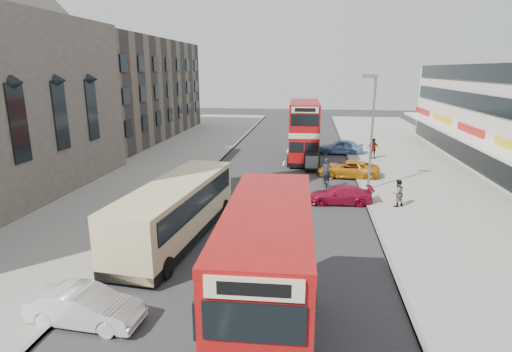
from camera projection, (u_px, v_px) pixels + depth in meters
The scene contains 18 objects.
ground at pixel (228, 343), 13.03m from camera, with size 160.00×160.00×0.00m, color #28282B.
road_surface at pixel (279, 180), 32.20m from camera, with size 12.00×90.00×0.01m, color #28282B.
pavement_right at pixel (438, 185), 30.63m from camera, with size 12.00×90.00×0.15m, color gray.
pavement_left at pixel (133, 174), 33.74m from camera, with size 12.00×90.00×0.15m, color gray.
kerb_left at pixel (203, 177), 32.97m from camera, with size 0.20×90.00×0.16m, color gray.
kerb_right at pixel (358, 182), 31.40m from camera, with size 0.20×90.00×0.16m, color gray.
brick_terrace at pixel (114, 90), 50.80m from camera, with size 14.00×28.00×12.00m, color #66594C.
street_lamp at pixel (371, 124), 28.24m from camera, with size 1.00×0.20×8.12m.
bus_main at pixel (268, 287), 11.60m from camera, with size 2.57×8.51×4.67m.
bus_second at pixel (304, 131), 38.70m from camera, with size 2.94×9.75×5.35m.
coach at pixel (177, 208), 20.69m from camera, with size 3.63×10.62×2.76m.
car_left_front at pixel (85, 307), 13.88m from camera, with size 1.36×3.91×1.29m, color silver.
car_right_a at pixel (340, 195), 26.42m from camera, with size 1.65×4.06×1.18m, color maroon.
car_right_b at pixel (348, 169), 32.89m from camera, with size 2.24×4.86×1.35m, color orange.
car_right_c at pixel (341, 147), 41.86m from camera, with size 1.79×4.45×1.52m, color #5F85BF.
pedestrian_near at pixel (398, 193), 25.37m from camera, with size 0.64×0.43×1.73m, color gray.
pedestrian_far at pixel (373, 148), 39.08m from camera, with size 1.14×0.48×1.95m, color gray.
cyclist at pixel (326, 178), 29.60m from camera, with size 0.71×1.66×2.26m.
Camera 1 is at (2.39, -11.04, 8.44)m, focal length 28.74 mm.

